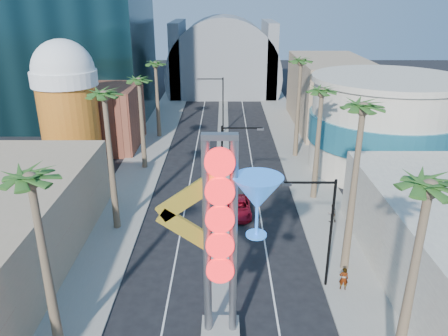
# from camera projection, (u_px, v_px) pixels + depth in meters

# --- Properties ---
(sidewalk_west) EXTENTS (5.00, 100.00, 0.15)m
(sidewalk_west) POSITION_uv_depth(u_px,v_px,m) (148.00, 153.00, 55.23)
(sidewalk_west) COLOR gray
(sidewalk_west) RESTS_ON ground
(sidewalk_east) EXTENTS (5.00, 100.00, 0.15)m
(sidewalk_east) POSITION_uv_depth(u_px,v_px,m) (298.00, 153.00, 55.20)
(sidewalk_east) COLOR gray
(sidewalk_east) RESTS_ON ground
(median) EXTENTS (1.60, 84.00, 0.15)m
(median) POSITION_uv_depth(u_px,v_px,m) (223.00, 145.00, 58.00)
(median) COLOR gray
(median) RESTS_ON ground
(brick_filler_west) EXTENTS (10.00, 10.00, 8.00)m
(brick_filler_west) POSITION_uv_depth(u_px,v_px,m) (100.00, 117.00, 56.57)
(brick_filler_west) COLOR brown
(brick_filler_west) RESTS_ON ground
(filler_east) EXTENTS (10.00, 20.00, 10.00)m
(filler_east) POSITION_uv_depth(u_px,v_px,m) (330.00, 93.00, 65.44)
(filler_east) COLOR tan
(filler_east) RESTS_ON ground
(beer_mug) EXTENTS (7.00, 7.00, 14.50)m
(beer_mug) POSITION_uv_depth(u_px,v_px,m) (67.00, 102.00, 47.72)
(beer_mug) COLOR #C54B1A
(beer_mug) RESTS_ON ground
(turquoise_building) EXTENTS (16.60, 16.60, 10.60)m
(turquoise_building) POSITION_uv_depth(u_px,v_px,m) (384.00, 125.00, 48.63)
(turquoise_building) COLOR #B8AC9C
(turquoise_building) RESTS_ON ground
(canopy) EXTENTS (22.00, 16.00, 22.00)m
(canopy) POSITION_uv_depth(u_px,v_px,m) (224.00, 71.00, 88.02)
(canopy) COLOR slate
(canopy) RESTS_ON ground
(neon_sign) EXTENTS (6.53, 2.60, 12.55)m
(neon_sign) POSITION_uv_depth(u_px,v_px,m) (236.00, 230.00, 22.77)
(neon_sign) COLOR gray
(neon_sign) RESTS_ON ground
(streetlight_0) EXTENTS (3.79, 0.25, 8.00)m
(streetlight_0) POSITION_uv_depth(u_px,v_px,m) (228.00, 159.00, 39.50)
(streetlight_0) COLOR black
(streetlight_0) RESTS_ON ground
(streetlight_1) EXTENTS (3.79, 0.25, 8.00)m
(streetlight_1) POSITION_uv_depth(u_px,v_px,m) (219.00, 100.00, 61.80)
(streetlight_1) COLOR black
(streetlight_1) RESTS_ON ground
(streetlight_2) EXTENTS (3.45, 0.25, 8.00)m
(streetlight_2) POSITION_uv_depth(u_px,v_px,m) (324.00, 224.00, 28.36)
(streetlight_2) COLOR black
(streetlight_2) RESTS_ON ground
(palm_0) EXTENTS (2.40, 2.40, 11.70)m
(palm_0) POSITION_uv_depth(u_px,v_px,m) (32.00, 192.00, 20.92)
(palm_0) COLOR brown
(palm_0) RESTS_ON ground
(palm_1) EXTENTS (2.40, 2.40, 12.70)m
(palm_1) POSITION_uv_depth(u_px,v_px,m) (105.00, 105.00, 33.60)
(palm_1) COLOR brown
(palm_1) RESTS_ON ground
(palm_2) EXTENTS (2.40, 2.40, 11.20)m
(palm_2) POSITION_uv_depth(u_px,v_px,m) (139.00, 87.00, 47.10)
(palm_2) COLOR brown
(palm_2) RESTS_ON ground
(palm_3) EXTENTS (2.40, 2.40, 11.20)m
(palm_3) POSITION_uv_depth(u_px,v_px,m) (156.00, 69.00, 58.25)
(palm_3) COLOR brown
(palm_3) RESTS_ON ground
(palm_4) EXTENTS (2.40, 2.40, 12.20)m
(palm_4) POSITION_uv_depth(u_px,v_px,m) (427.00, 202.00, 18.87)
(palm_4) COLOR brown
(palm_4) RESTS_ON ground
(palm_5) EXTENTS (2.40, 2.40, 13.20)m
(palm_5) POSITION_uv_depth(u_px,v_px,m) (362.00, 120.00, 27.83)
(palm_5) COLOR brown
(palm_5) RESTS_ON ground
(palm_6) EXTENTS (2.40, 2.40, 11.70)m
(palm_6) POSITION_uv_depth(u_px,v_px,m) (321.00, 99.00, 39.47)
(palm_6) COLOR brown
(palm_6) RESTS_ON ground
(palm_7) EXTENTS (2.40, 2.40, 12.70)m
(palm_7) POSITION_uv_depth(u_px,v_px,m) (301.00, 68.00, 50.29)
(palm_7) COLOR brown
(palm_7) RESTS_ON ground
(red_pickup) EXTENTS (2.24, 4.82, 1.34)m
(red_pickup) POSITION_uv_depth(u_px,v_px,m) (239.00, 207.00, 39.80)
(red_pickup) COLOR maroon
(red_pickup) RESTS_ON ground
(pedestrian_a) EXTENTS (0.67, 0.50, 1.68)m
(pedestrian_a) POSITION_uv_depth(u_px,v_px,m) (344.00, 279.00, 29.29)
(pedestrian_a) COLOR gray
(pedestrian_a) RESTS_ON sidewalk_east
(pedestrian_b) EXTENTS (0.89, 0.74, 1.64)m
(pedestrian_b) POSITION_uv_depth(u_px,v_px,m) (332.00, 213.00, 38.08)
(pedestrian_b) COLOR gray
(pedestrian_b) RESTS_ON sidewalk_east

